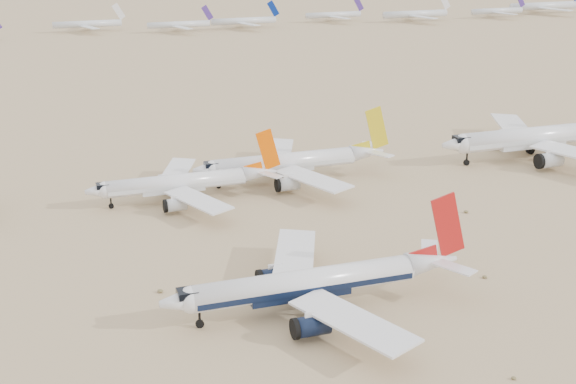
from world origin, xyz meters
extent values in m
plane|color=#907B54|center=(0.00, 0.00, 0.00)|extent=(7000.00, 7000.00, 0.00)
cylinder|color=silver|center=(-9.57, 0.42, 4.97)|extent=(36.58, 4.32, 4.32)
cube|color=black|center=(-9.57, 0.42, 4.43)|extent=(35.85, 4.39, 0.97)
sphere|color=silver|center=(-27.86, 0.42, 4.97)|extent=(4.32, 4.32, 4.32)
cube|color=black|center=(-28.51, 0.42, 6.16)|extent=(3.03, 2.81, 1.08)
cone|color=silver|center=(13.03, 0.42, 5.30)|extent=(9.14, 4.32, 4.32)
cube|color=silver|center=(-6.75, -12.41, 4.22)|extent=(14.13, 22.26, 0.68)
cube|color=silver|center=(14.81, -3.79, 5.84)|extent=(5.81, 7.59, 0.26)
cylinder|color=black|center=(-11.61, -8.57, 2.27)|extent=(5.08, 3.11, 3.11)
cube|color=silver|center=(-6.75, 13.25, 4.22)|extent=(14.13, 22.26, 0.68)
cube|color=silver|center=(14.81, 4.62, 5.84)|extent=(5.81, 7.59, 0.26)
cylinder|color=black|center=(-11.61, 9.41, 2.27)|extent=(5.08, 3.11, 3.11)
cube|color=#A91412|center=(15.57, 0.42, 11.60)|extent=(6.93, 0.35, 11.42)
cylinder|color=black|center=(-26.78, 0.42, 0.65)|extent=(1.30, 0.54, 1.30)
cylinder|color=black|center=(-8.05, -2.61, 0.91)|extent=(1.82, 1.08, 1.82)
cylinder|color=black|center=(-8.05, 3.44, 0.91)|extent=(1.82, 1.08, 1.82)
cylinder|color=silver|center=(75.42, 60.63, 5.81)|extent=(41.68, 5.05, 5.05)
cube|color=silver|center=(75.42, 60.63, 5.18)|extent=(40.84, 5.13, 1.14)
sphere|color=silver|center=(54.59, 60.63, 5.81)|extent=(5.05, 5.05, 5.05)
cube|color=black|center=(53.83, 60.63, 7.20)|extent=(3.54, 3.28, 1.26)
cylinder|color=silver|center=(73.11, 50.33, 2.65)|extent=(5.79, 3.64, 3.64)
cube|color=silver|center=(78.64, 75.31, 4.93)|extent=(16.10, 25.36, 0.78)
cylinder|color=silver|center=(73.11, 70.94, 2.65)|extent=(5.79, 3.64, 3.64)
cylinder|color=black|center=(55.85, 60.63, 0.76)|extent=(1.52, 0.63, 1.52)
cylinder|color=black|center=(77.16, 57.10, 1.06)|extent=(2.12, 1.26, 2.12)
cylinder|color=black|center=(77.16, 64.17, 1.06)|extent=(2.12, 1.26, 2.12)
cylinder|color=silver|center=(8.33, 63.63, 4.81)|extent=(34.40, 4.18, 4.18)
cube|color=silver|center=(8.33, 63.63, 4.28)|extent=(33.71, 4.24, 0.94)
sphere|color=silver|center=(-8.87, 63.63, 4.81)|extent=(4.18, 4.18, 4.18)
cube|color=black|center=(-9.50, 63.63, 5.96)|extent=(2.93, 2.72, 1.05)
cone|color=silver|center=(29.59, 63.63, 5.12)|extent=(8.60, 4.18, 4.18)
cube|color=silver|center=(10.98, 51.50, 4.08)|extent=(13.29, 20.94, 0.65)
cube|color=silver|center=(31.26, 59.65, 5.64)|extent=(5.46, 7.14, 0.25)
cylinder|color=silver|center=(6.41, 55.11, 2.19)|extent=(4.78, 3.01, 3.01)
cube|color=silver|center=(10.98, 75.75, 4.08)|extent=(13.29, 20.94, 0.65)
cube|color=silver|center=(31.26, 67.60, 5.64)|extent=(5.46, 7.14, 0.25)
cylinder|color=silver|center=(6.41, 72.14, 2.19)|extent=(4.78, 3.01, 3.01)
cube|color=gold|center=(31.97, 63.63, 11.08)|extent=(6.52, 0.33, 10.74)
cylinder|color=black|center=(-7.83, 63.63, 0.63)|extent=(1.25, 0.52, 1.25)
cylinder|color=black|center=(9.76, 60.70, 0.88)|extent=(1.76, 1.05, 1.76)
cylinder|color=black|center=(9.76, 66.55, 0.88)|extent=(1.76, 1.05, 1.76)
cylinder|color=silver|center=(-18.63, 58.10, 4.33)|extent=(30.79, 3.76, 3.76)
cube|color=silver|center=(-18.63, 58.10, 3.86)|extent=(30.18, 3.82, 0.85)
sphere|color=silver|center=(-34.02, 58.10, 4.33)|extent=(3.76, 3.76, 3.76)
cube|color=black|center=(-34.59, 58.10, 5.36)|extent=(2.63, 2.45, 0.94)
cone|color=silver|center=(0.40, 58.10, 4.61)|extent=(7.70, 3.76, 3.76)
cube|color=silver|center=(-16.25, 47.23, 3.67)|extent=(11.89, 18.74, 0.58)
cube|color=silver|center=(1.90, 54.54, 5.08)|extent=(4.89, 6.39, 0.23)
cylinder|color=silver|center=(-20.34, 50.47, 1.97)|extent=(4.28, 2.71, 2.71)
cube|color=silver|center=(-16.25, 68.96, 3.67)|extent=(11.89, 18.74, 0.58)
cube|color=silver|center=(1.90, 61.65, 5.08)|extent=(4.89, 6.39, 0.23)
cylinder|color=silver|center=(-20.34, 65.72, 1.97)|extent=(4.28, 2.71, 2.71)
cube|color=#F05700|center=(2.54, 58.10, 9.95)|extent=(5.84, 0.30, 9.62)
cylinder|color=black|center=(-33.08, 58.10, 0.56)|extent=(1.13, 0.47, 1.13)
cylinder|color=black|center=(-17.35, 55.46, 0.79)|extent=(1.58, 0.94, 1.58)
cylinder|color=black|center=(-17.35, 60.73, 0.79)|extent=(1.58, 0.94, 1.58)
cylinder|color=silver|center=(-10.91, 335.14, 4.18)|extent=(35.93, 3.55, 3.55)
cube|color=silver|center=(5.99, 335.14, 10.18)|extent=(7.16, 0.36, 9.01)
cube|color=silver|center=(-10.91, 325.84, 3.64)|extent=(9.47, 16.54, 0.36)
cube|color=silver|center=(-10.91, 344.44, 3.64)|extent=(9.47, 16.54, 0.36)
cylinder|color=silver|center=(34.93, 318.30, 4.05)|extent=(33.43, 3.30, 3.30)
cube|color=#3F257C|center=(50.66, 318.30, 9.64)|extent=(6.66, 0.33, 8.38)
cube|color=silver|center=(34.93, 309.65, 3.56)|extent=(8.81, 15.39, 0.33)
cube|color=silver|center=(34.93, 326.95, 3.56)|extent=(8.81, 15.39, 0.33)
cylinder|color=silver|center=(71.27, 320.30, 4.19)|extent=(36.15, 3.57, 3.57)
cube|color=navy|center=(88.28, 320.30, 10.23)|extent=(7.20, 0.36, 9.07)
cube|color=silver|center=(71.27, 310.95, 3.65)|extent=(9.52, 16.64, 0.36)
cube|color=silver|center=(71.27, 329.66, 3.65)|extent=(9.52, 16.64, 0.36)
cylinder|color=silver|center=(128.38, 330.78, 4.06)|extent=(33.60, 3.32, 3.32)
cube|color=#3F257C|center=(144.19, 330.78, 9.67)|extent=(6.69, 0.33, 8.43)
cube|color=silver|center=(128.38, 322.08, 3.56)|extent=(8.85, 15.47, 0.33)
cube|color=silver|center=(128.38, 339.48, 3.56)|extent=(8.85, 15.47, 0.33)
cylinder|color=silver|center=(173.90, 316.55, 4.38)|extent=(40.17, 3.97, 3.97)
cube|color=silver|center=(192.80, 316.55, 11.10)|extent=(8.00, 0.40, 10.08)
cube|color=silver|center=(173.90, 306.16, 3.79)|extent=(10.58, 18.49, 0.40)
cube|color=silver|center=(173.90, 326.95, 3.79)|extent=(10.58, 18.49, 0.40)
cylinder|color=silver|center=(229.14, 316.98, 4.08)|extent=(33.95, 3.36, 3.36)
cube|color=#3F257C|center=(245.12, 316.98, 9.75)|extent=(6.76, 0.34, 8.52)
cube|color=silver|center=(229.14, 308.19, 3.57)|extent=(8.95, 15.63, 0.34)
cube|color=silver|center=(229.14, 325.77, 3.57)|extent=(8.95, 15.63, 0.34)
cylinder|color=silver|center=(268.32, 325.44, 4.73)|extent=(47.13, 4.66, 4.66)
cube|color=silver|center=(268.32, 313.24, 4.03)|extent=(12.42, 21.70, 0.47)
cube|color=silver|center=(268.32, 337.64, 4.03)|extent=(12.42, 21.70, 0.47)
ellipsoid|color=brown|center=(-30.40, 14.40, 0.29)|extent=(0.98, 0.98, 0.54)
ellipsoid|color=brown|center=(10.70, -27.70, 0.21)|extent=(0.70, 0.70, 0.39)
ellipsoid|color=brown|center=(24.40, 1.60, 0.25)|extent=(0.84, 0.84, 0.46)
ellipsoid|color=brown|center=(38.10, 30.90, 0.29)|extent=(0.98, 0.98, 0.54)
camera|label=1|loc=(-49.39, -107.73, 60.60)|focal=50.00mm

